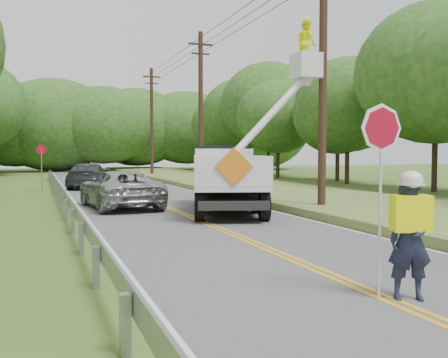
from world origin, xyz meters
name	(u,v)px	position (x,y,z in m)	size (l,w,h in m)	color
ground	(342,281)	(0.00, 0.00, 0.00)	(140.00, 140.00, 0.00)	#465D25
road	(161,204)	(0.00, 14.00, 0.01)	(7.20, 96.00, 0.03)	#515153
guardrail	(62,193)	(-4.02, 14.91, 0.55)	(0.18, 48.00, 0.77)	gray
utility_poles	(241,94)	(5.00, 17.02, 5.27)	(1.60, 43.30, 10.00)	black
tall_grass_verge	(305,196)	(7.10, 14.00, 0.15)	(7.00, 96.00, 0.30)	#496425
treeline_right	(335,100)	(15.78, 25.13, 6.09)	(9.93, 51.63, 10.92)	#332319
treeline_horizon	(84,126)	(0.34, 56.23, 5.50)	(56.50, 14.76, 11.02)	#194617
flagger	(410,231)	(0.28, -1.38, 1.08)	(1.15, 0.64, 2.97)	#191E33
bucket_truck	(231,169)	(2.19, 11.22, 1.59)	(5.20, 7.62, 7.04)	black
suv_silver	(120,189)	(-1.87, 13.16, 0.77)	(2.50, 5.43, 1.51)	#A4A8AB
suv_darkgrey	(89,176)	(-1.95, 25.34, 0.80)	(2.18, 5.36, 1.56)	#393E42
stop_sign_permanent	(41,160)	(-4.77, 22.35, 1.81)	(0.56, 0.20, 2.70)	gray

